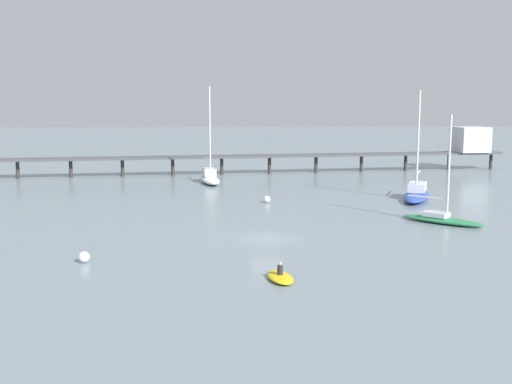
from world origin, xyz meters
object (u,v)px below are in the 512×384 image
object	(u,v)px
sailboat_white	(210,177)
sailboat_blue	(417,193)
pier	(361,148)
sailboat_green	(442,217)
dinghy_yellow	(280,277)
mooring_buoy_mid	(267,199)
mooring_buoy_outer	(84,257)

from	to	relation	value
sailboat_white	sailboat_blue	distance (m)	27.59
pier	sailboat_green	xyz separation A→B (m)	(-1.49, -40.06, -3.05)
pier	dinghy_yellow	distance (m)	59.67
dinghy_yellow	mooring_buoy_mid	bearing A→B (deg)	87.55
sailboat_blue	sailboat_green	world-z (taller)	sailboat_blue
mooring_buoy_mid	mooring_buoy_outer	size ratio (longest dim) A/B	0.98
sailboat_blue	mooring_buoy_outer	world-z (taller)	sailboat_blue
mooring_buoy_outer	mooring_buoy_mid	bearing A→B (deg)	59.29
pier	sailboat_blue	distance (m)	27.06
sailboat_white	sailboat_blue	size ratio (longest dim) A/B	1.05
mooring_buoy_outer	sailboat_blue	bearing A→B (deg)	39.27
pier	dinghy_yellow	bearing A→B (deg)	-107.15
sailboat_white	sailboat_green	size ratio (longest dim) A/B	1.30
dinghy_yellow	pier	bearing A→B (deg)	72.85
pier	mooring_buoy_mid	distance (m)	32.82
mooring_buoy_mid	mooring_buoy_outer	xyz separation A→B (m)	(-14.16, -23.84, 0.01)
pier	sailboat_blue	size ratio (longest dim) A/B	6.73
sailboat_green	mooring_buoy_mid	xyz separation A→B (m)	(-14.85, 11.78, -0.17)
sailboat_white	mooring_buoy_outer	distance (m)	41.02
sailboat_white	dinghy_yellow	xyz separation A→B (m)	(5.20, -45.08, -0.61)
sailboat_blue	mooring_buoy_mid	xyz separation A→B (m)	(-16.68, -1.37, -0.38)
sailboat_white	mooring_buoy_outer	xyz separation A→B (m)	(-7.73, -40.28, -0.42)
pier	sailboat_white	distance (m)	25.81
mooring_buoy_mid	pier	bearing A→B (deg)	59.99
dinghy_yellow	mooring_buoy_outer	size ratio (longest dim) A/B	4.32
pier	mooring_buoy_mid	world-z (taller)	pier
sailboat_blue	mooring_buoy_outer	distance (m)	39.84
mooring_buoy_outer	sailboat_white	bearing A→B (deg)	79.13
sailboat_green	mooring_buoy_outer	bearing A→B (deg)	-157.43
sailboat_green	mooring_buoy_mid	world-z (taller)	sailboat_green
sailboat_white	sailboat_green	xyz separation A→B (m)	(21.28, -28.22, -0.25)
sailboat_white	sailboat_blue	world-z (taller)	sailboat_white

